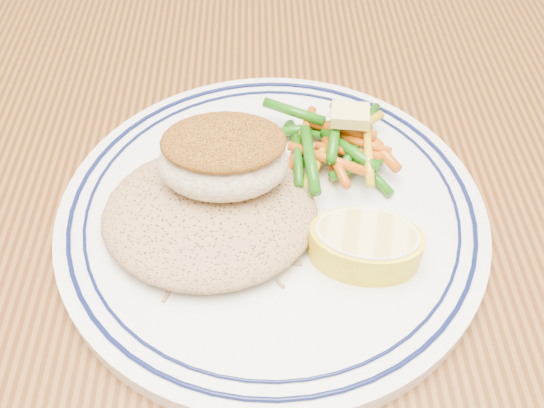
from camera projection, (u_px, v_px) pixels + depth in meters
The scene contains 7 objects.
dining_table at pixel (324, 251), 0.53m from camera, with size 1.50×0.90×0.75m.
plate at pixel (272, 214), 0.42m from camera, with size 0.29×0.29×0.02m.
rice_pilaf at pixel (210, 210), 0.40m from camera, with size 0.14×0.13×0.03m, color #926E49.
fish_fillet at pixel (223, 157), 0.39m from camera, with size 0.09×0.06×0.04m.
vegetable_pile at pixel (335, 145), 0.44m from camera, with size 0.10×0.11×0.03m.
butter_pat at pixel (350, 115), 0.43m from camera, with size 0.03×0.02×0.01m, color #E3D76F.
lemon_wedge at pixel (365, 244), 0.38m from camera, with size 0.08×0.08×0.03m.
Camera 1 is at (-0.05, -0.32, 1.08)m, focal length 40.00 mm.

